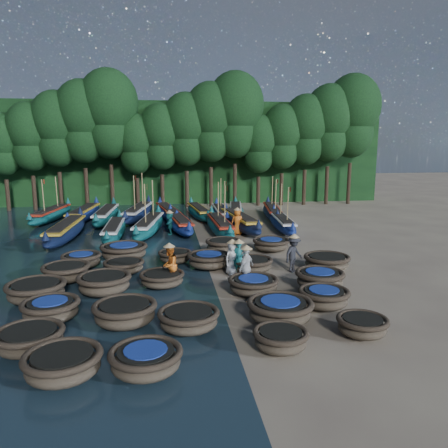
{
  "coord_description": "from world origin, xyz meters",
  "views": [
    {
      "loc": [
        -2.05,
        -21.29,
        6.16
      ],
      "look_at": [
        1.45,
        4.07,
        1.3
      ],
      "focal_mm": 35.0,
      "sensor_mm": 36.0,
      "label": 1
    }
  ],
  "objects": [
    {
      "name": "fisherman_3",
      "position": [
        3.99,
        -1.79,
        0.92
      ],
      "size": [
        1.31,
        1.2,
        1.96
      ],
      "rotation": [
        0.0,
        0.0,
        0.64
      ],
      "color": "black",
      "rests_on": "ground"
    },
    {
      "name": "coracle_17",
      "position": [
        0.04,
        -0.65,
        0.44
      ],
      "size": [
        2.48,
        2.48,
        0.75
      ],
      "rotation": [
        0.0,
        0.0,
        -0.3
      ],
      "color": "#4D4130",
      "rests_on": "ground"
    },
    {
      "name": "coracle_3",
      "position": [
        1.27,
        -9.52,
        0.37
      ],
      "size": [
        1.98,
        1.98,
        0.65
      ],
      "rotation": [
        0.0,
        0.0,
        -0.35
      ],
      "color": "#4D4130",
      "rests_on": "ground"
    },
    {
      "name": "long_boat_11",
      "position": [
        -6.54,
        12.84,
        0.56
      ],
      "size": [
        1.83,
        8.4,
        1.48
      ],
      "rotation": [
        0.0,
        0.0,
        -0.04
      ],
      "color": "#0F5355",
      "rests_on": "ground"
    },
    {
      "name": "coracle_23",
      "position": [
        1.14,
        2.14,
        0.46
      ],
      "size": [
        2.17,
        2.17,
        0.8
      ],
      "rotation": [
        0.0,
        0.0,
        0.21
      ],
      "color": "#4D4130",
      "rests_on": "ground"
    },
    {
      "name": "coracle_18",
      "position": [
        2.02,
        -1.54,
        0.38
      ],
      "size": [
        2.42,
        2.42,
        0.67
      ],
      "rotation": [
        0.0,
        0.0,
        -0.38
      ],
      "color": "#4D4130",
      "rests_on": "ground"
    },
    {
      "name": "long_boat_8",
      "position": [
        6.15,
        8.12,
        0.5
      ],
      "size": [
        1.89,
        7.45,
        3.17
      ],
      "rotation": [
        0.0,
        0.0,
        -0.08
      ],
      "color": "navy",
      "rests_on": "ground"
    },
    {
      "name": "long_boat_9",
      "position": [
        -10.87,
        13.96,
        0.54
      ],
      "size": [
        2.49,
        7.93,
        3.4
      ],
      "rotation": [
        0.0,
        0.0,
        -0.14
      ],
      "color": "#0F5355",
      "rests_on": "ground"
    },
    {
      "name": "tree_10",
      "position": [
        7.0,
        20.0,
        5.97
      ],
      "size": [
        3.68,
        3.68,
        8.68
      ],
      "color": "black",
      "rests_on": "ground"
    },
    {
      "name": "coracle_15",
      "position": [
        -6.47,
        -1.85,
        0.45
      ],
      "size": [
        2.13,
        2.13,
        0.79
      ],
      "rotation": [
        0.0,
        0.0,
        0.04
      ],
      "color": "#4D4130",
      "rests_on": "ground"
    },
    {
      "name": "coracle_8",
      "position": [
        1.8,
        -7.49,
        0.46
      ],
      "size": [
        2.65,
        2.65,
        0.8
      ],
      "rotation": [
        0.0,
        0.0,
        0.27
      ],
      "color": "#4D4130",
      "rests_on": "ground"
    },
    {
      "name": "tree_11",
      "position": [
        9.3,
        20.0,
        6.65
      ],
      "size": [
        4.09,
        4.09,
        9.65
      ],
      "color": "black",
      "rests_on": "ground"
    },
    {
      "name": "coracle_21",
      "position": [
        -4.22,
        1.5,
        0.48
      ],
      "size": [
        2.55,
        2.55,
        0.83
      ],
      "rotation": [
        0.0,
        0.0,
        0.12
      ],
      "color": "#4D4130",
      "rests_on": "ground"
    },
    {
      "name": "fisherman_5",
      "position": [
        -1.73,
        7.67,
        0.81
      ],
      "size": [
        0.52,
        1.44,
        1.74
      ],
      "rotation": [
        0.0,
        0.0,
        4.67
      ],
      "color": "#176162",
      "rests_on": "ground"
    },
    {
      "name": "tree_3",
      "position": [
        -9.1,
        20.0,
        8.0
      ],
      "size": [
        4.92,
        4.92,
        11.6
      ],
      "color": "black",
      "rests_on": "ground"
    },
    {
      "name": "tree_4",
      "position": [
        -6.8,
        20.0,
        8.67
      ],
      "size": [
        5.34,
        5.34,
        12.58
      ],
      "color": "black",
      "rests_on": "ground"
    },
    {
      "name": "coracle_24",
      "position": [
        3.92,
        2.31,
        0.41
      ],
      "size": [
        2.12,
        2.12,
        0.71
      ],
      "rotation": [
        0.0,
        0.0,
        0.05
      ],
      "color": "#4D4130",
      "rests_on": "ground"
    },
    {
      "name": "long_boat_16",
      "position": [
        3.8,
        14.0,
        0.5
      ],
      "size": [
        2.39,
        7.31,
        1.3
      ],
      "rotation": [
        0.0,
        0.0,
        -0.16
      ],
      "color": "#0F5355",
      "rests_on": "ground"
    },
    {
      "name": "tree_13",
      "position": [
        13.9,
        20.0,
        8.0
      ],
      "size": [
        4.92,
        4.92,
        11.6
      ],
      "color": "black",
      "rests_on": "ground"
    },
    {
      "name": "long_boat_5",
      "position": [
        -1.09,
        8.96,
        0.54
      ],
      "size": [
        2.45,
        7.92,
        1.41
      ],
      "rotation": [
        0.0,
        0.0,
        0.14
      ],
      "color": "navy",
      "rests_on": "ground"
    },
    {
      "name": "long_boat_10",
      "position": [
        -8.34,
        13.66,
        0.56
      ],
      "size": [
        2.28,
        8.33,
        1.47
      ],
      "rotation": [
        0.0,
        0.0,
        -0.1
      ],
      "color": "navy",
      "rests_on": "ground"
    },
    {
      "name": "long_boat_3",
      "position": [
        -5.32,
        7.05,
        0.51
      ],
      "size": [
        1.36,
        7.61,
        1.34
      ],
      "rotation": [
        0.0,
        0.0,
        -0.0
      ],
      "color": "#0F5355",
      "rests_on": "ground"
    },
    {
      "name": "coracle_12",
      "position": [
        -2.24,
        -3.14,
        0.37
      ],
      "size": [
        2.13,
        2.13,
        0.64
      ],
      "rotation": [
        0.0,
        0.0,
        0.21
      ],
      "color": "#4D4130",
      "rests_on": "ground"
    },
    {
      "name": "long_boat_13",
      "position": [
        -1.81,
        13.96,
        0.52
      ],
      "size": [
        2.64,
        7.67,
        1.37
      ],
      "rotation": [
        0.0,
        0.0,
        0.17
      ],
      "color": "navy",
      "rests_on": "ground"
    },
    {
      "name": "coracle_2",
      "position": [
        -2.65,
        -10.31,
        0.41
      ],
      "size": [
        2.38,
        2.38,
        0.72
      ],
      "rotation": [
        0.0,
        0.0,
        -0.35
      ],
      "color": "#4D4130",
      "rests_on": "ground"
    },
    {
      "name": "coracle_7",
      "position": [
        -1.36,
        -7.73,
        0.41
      ],
      "size": [
        2.46,
        2.46,
        0.72
      ],
      "rotation": [
        0.0,
        0.0,
        0.36
      ],
      "color": "#4D4130",
      "rests_on": "ground"
    },
    {
      "name": "tree_9",
      "position": [
        4.7,
        20.0,
        8.67
      ],
      "size": [
        5.34,
        5.34,
        12.58
      ],
      "color": "black",
      "rests_on": "ground"
    },
    {
      "name": "coracle_6",
      "position": [
        -3.47,
        -7.03,
        0.46
      ],
      "size": [
        2.66,
        2.66,
        0.81
      ],
      "rotation": [
        0.0,
        0.0,
        0.41
      ],
      "color": "#4D4130",
      "rests_on": "ground"
    },
    {
      "name": "long_boat_15",
      "position": [
        2.44,
        12.87,
        0.51
      ],
      "size": [
        1.41,
        7.52,
        3.2
      ],
      "rotation": [
        0.0,
        0.0,
        -0.01
      ],
      "color": "navy",
      "rests_on": "ground"
    },
    {
      "name": "tree_6",
      "position": [
        -2.2,
        20.0,
        6.65
      ],
      "size": [
        4.09,
        4.09,
        9.65
      ],
      "color": "black",
      "rests_on": "ground"
    },
    {
      "name": "coracle_16",
      "position": [
        -4.02,
        -0.92,
        0.36
      ],
      "size": [
        1.93,
        1.93,
        0.63
      ],
      "rotation": [
        0.0,
        0.0,
        0.03
      ],
      "color": "#4D4130",
      "rests_on": "ground"
    },
    {
      "name": "fisherman_6",
      "position": [
        2.73,
        6.9,
        0.93
      ],
      "size": [
        0.91,
        0.65,
        1.95
      ],
      "rotation": [
        0.0,
        0.0,
        3.26
      ],
      "color": "#C35D1A",
      "rests_on": "ground"
    },
    {
      "name": "coracle_14",
      "position": [
        4.33,
        -4.45,
        0.48
      ],
      "size": [
        2.24,
        2.24,
        0.83
      ],
      "rotation": [
        0.0,
        0.0,
        0.2
      ],
      "color": "#4D4130",
      "rests_on": "ground"
    },
    {
      "name": "long_boat_12",
      "position": [
        -4.13,
        13.66,
        0.58
      ],
      "size": [
        2.9,
        8.48,
        3.65
      ],
      "rotation": [
        0.0,
        0.0,
        -0.17
      ],
      "color": "#0F1738",
      "rests_on": "ground"
    },
    {
      "name": "long_boat_7",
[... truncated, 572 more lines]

